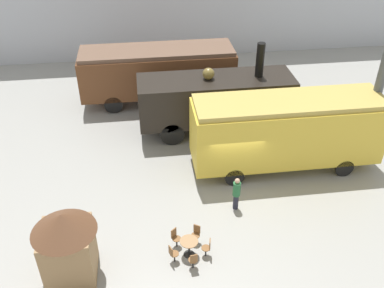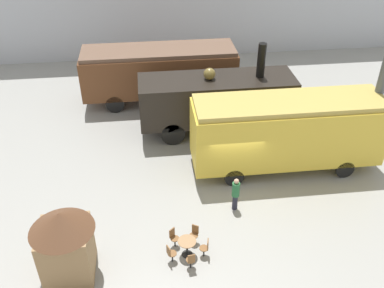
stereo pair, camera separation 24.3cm
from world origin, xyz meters
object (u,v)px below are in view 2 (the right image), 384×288
(steam_locomotive, at_px, (217,98))
(ticket_kiosk, at_px, (65,240))
(passenger_coach_wooden, at_px, (159,70))
(visitor_person, at_px, (236,193))
(cafe_table_near, at_px, (187,245))
(passenger_coach_vintage, at_px, (287,130))
(cafe_chair_0, at_px, (171,253))

(steam_locomotive, relative_size, ticket_kiosk, 2.83)
(passenger_coach_wooden, height_order, ticket_kiosk, passenger_coach_wooden)
(steam_locomotive, height_order, visitor_person, steam_locomotive)
(visitor_person, bearing_deg, passenger_coach_wooden, 104.29)
(passenger_coach_wooden, xyz_separation_m, cafe_table_near, (0.31, -13.10, -1.52))
(passenger_coach_vintage, distance_m, cafe_table_near, 7.74)
(steam_locomotive, bearing_deg, passenger_coach_wooden, 126.29)
(cafe_table_near, distance_m, ticket_kiosk, 4.63)
(cafe_chair_0, bearing_deg, ticket_kiosk, 156.31)
(steam_locomotive, height_order, cafe_chair_0, steam_locomotive)
(ticket_kiosk, bearing_deg, visitor_person, 21.43)
(cafe_chair_0, bearing_deg, visitor_person, 17.63)
(cafe_chair_0, xyz_separation_m, ticket_kiosk, (-3.81, 0.00, 1.16))
(passenger_coach_wooden, height_order, steam_locomotive, steam_locomotive)
(steam_locomotive, distance_m, visitor_person, 6.76)
(steam_locomotive, xyz_separation_m, cafe_table_near, (-2.64, -9.07, -1.48))
(steam_locomotive, distance_m, passenger_coach_vintage, 4.74)
(cafe_table_near, bearing_deg, steam_locomotive, 73.76)
(steam_locomotive, distance_m, cafe_chair_0, 10.06)
(cafe_table_near, relative_size, visitor_person, 0.45)
(visitor_person, bearing_deg, passenger_coach_vintage, 43.12)
(passenger_coach_wooden, xyz_separation_m, passenger_coach_vintage, (5.76, -7.84, 0.10))
(steam_locomotive, relative_size, cafe_table_near, 11.11)
(steam_locomotive, xyz_separation_m, ticket_kiosk, (-7.12, -9.37, -0.37))
(passenger_coach_wooden, bearing_deg, passenger_coach_vintage, -53.72)
(steam_locomotive, bearing_deg, ticket_kiosk, -127.25)
(cafe_chair_0, distance_m, visitor_person, 4.12)
(passenger_coach_vintage, height_order, visitor_person, passenger_coach_vintage)
(passenger_coach_wooden, bearing_deg, cafe_chair_0, -91.54)
(passenger_coach_wooden, distance_m, visitor_person, 11.09)
(passenger_coach_vintage, distance_m, ticket_kiosk, 11.38)
(ticket_kiosk, bearing_deg, steam_locomotive, 52.75)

